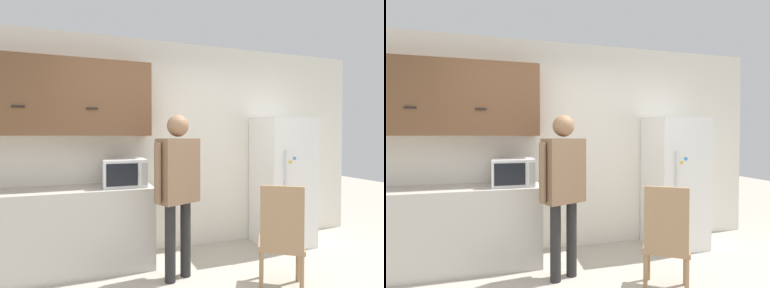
{
  "view_description": "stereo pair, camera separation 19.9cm",
  "coord_description": "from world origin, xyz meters",
  "views": [
    {
      "loc": [
        -0.87,
        -1.94,
        1.48
      ],
      "look_at": [
        0.14,
        1.01,
        1.39
      ],
      "focal_mm": 28.0,
      "sensor_mm": 36.0,
      "label": 1
    },
    {
      "loc": [
        -0.68,
        -2.0,
        1.48
      ],
      "look_at": [
        0.14,
        1.01,
        1.39
      ],
      "focal_mm": 28.0,
      "sensor_mm": 36.0,
      "label": 2
    }
  ],
  "objects": [
    {
      "name": "refrigerator",
      "position": [
        1.63,
        1.52,
        0.86
      ],
      "size": [
        0.69,
        0.65,
        1.72
      ],
      "color": "white",
      "rests_on": "ground_plane"
    },
    {
      "name": "person",
      "position": [
        -0.01,
        1.0,
        1.03
      ],
      "size": [
        0.53,
        0.36,
        1.7
      ],
      "rotation": [
        0.0,
        0.0,
        0.39
      ],
      "color": "black",
      "rests_on": "ground_plane"
    },
    {
      "name": "chair",
      "position": [
        0.83,
        0.42,
        0.54
      ],
      "size": [
        0.58,
        0.58,
        1.03
      ],
      "rotation": [
        0.0,
        0.0,
        2.57
      ],
      "color": "#997551",
      "rests_on": "ground_plane"
    },
    {
      "name": "microwave",
      "position": [
        -0.5,
        1.53,
        1.06
      ],
      "size": [
        0.48,
        0.41,
        0.31
      ],
      "color": "white",
      "rests_on": "counter"
    },
    {
      "name": "counter",
      "position": [
        -1.19,
        1.55,
        0.45
      ],
      "size": [
        2.01,
        0.59,
        0.91
      ],
      "color": "#BCB7AD",
      "rests_on": "ground_plane"
    },
    {
      "name": "back_wall",
      "position": [
        0.0,
        1.88,
        1.35
      ],
      "size": [
        6.0,
        0.06,
        2.7
      ],
      "color": "silver",
      "rests_on": "ground_plane"
    },
    {
      "name": "upper_cabinets",
      "position": [
        -1.19,
        1.67,
        1.9
      ],
      "size": [
        2.01,
        0.38,
        0.84
      ],
      "color": "brown"
    }
  ]
}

